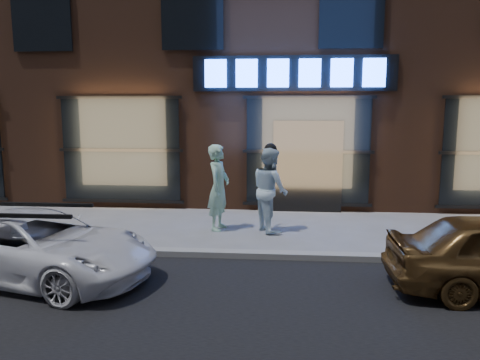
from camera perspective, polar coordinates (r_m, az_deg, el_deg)
The scene contains 6 objects.
ground at distance 8.82m, azimuth 9.55°, elevation -9.53°, with size 90.00×90.00×0.00m, color slate.
curb at distance 8.80m, azimuth 9.56°, elevation -9.16°, with size 60.00×0.25×0.12m, color gray.
storefront_building at distance 16.50m, azimuth 7.69°, elevation 17.24°, with size 30.20×8.28×10.30m.
man_bowtie at distance 10.52m, azimuth -2.62°, elevation -0.91°, with size 0.71×0.46×1.94m, color #B3EBC2.
man_cap at distance 10.42m, azimuth 3.70°, elevation -1.15°, with size 0.92×0.71×1.89m, color white.
white_suv at distance 8.31m, azimuth -23.51°, elevation -7.38°, with size 1.82×3.94×1.09m, color white.
Camera 1 is at (-0.75, -8.32, 2.80)m, focal length 35.00 mm.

